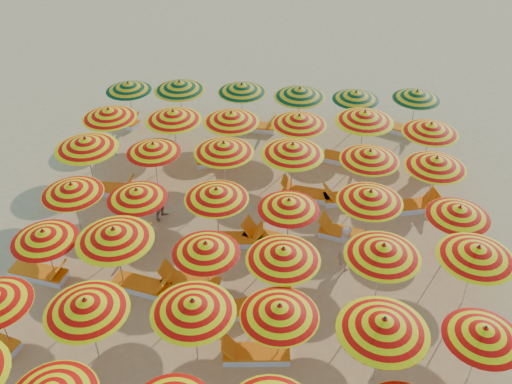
# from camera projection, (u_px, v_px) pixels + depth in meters

# --- Properties ---
(ground) EXTENTS (120.00, 120.00, 0.00)m
(ground) POSITION_uv_depth(u_px,v_px,m) (255.00, 241.00, 18.21)
(ground) COLOR tan
(ground) RESTS_ON ground
(umbrella_7) EXTENTS (2.59, 2.59, 2.18)m
(umbrella_7) POSITION_uv_depth(u_px,v_px,m) (86.00, 305.00, 13.50)
(umbrella_7) COLOR silver
(umbrella_7) RESTS_ON ground
(umbrella_8) EXTENTS (2.52, 2.52, 2.20)m
(umbrella_8) POSITION_uv_depth(u_px,v_px,m) (193.00, 306.00, 13.45)
(umbrella_8) COLOR silver
(umbrella_8) RESTS_ON ground
(umbrella_9) EXTENTS (2.02, 2.02, 2.05)m
(umbrella_9) POSITION_uv_depth(u_px,v_px,m) (280.00, 310.00, 13.51)
(umbrella_9) COLOR silver
(umbrella_9) RESTS_ON ground
(umbrella_10) EXTENTS (2.33, 2.33, 2.30)m
(umbrella_10) POSITION_uv_depth(u_px,v_px,m) (384.00, 325.00, 12.89)
(umbrella_10) COLOR silver
(umbrella_10) RESTS_ON ground
(umbrella_11) EXTENTS (1.89, 1.89, 1.98)m
(umbrella_11) POSITION_uv_depth(u_px,v_px,m) (484.00, 333.00, 13.06)
(umbrella_11) COLOR silver
(umbrella_11) RESTS_ON ground
(umbrella_12) EXTENTS (2.08, 2.08, 1.97)m
(umbrella_12) POSITION_uv_depth(u_px,v_px,m) (44.00, 235.00, 15.80)
(umbrella_12) COLOR silver
(umbrella_12) RESTS_ON ground
(umbrella_13) EXTENTS (2.23, 2.23, 2.28)m
(umbrella_13) POSITION_uv_depth(u_px,v_px,m) (114.00, 234.00, 15.42)
(umbrella_13) COLOR silver
(umbrella_13) RESTS_ON ground
(umbrella_14) EXTENTS (2.13, 2.13, 1.98)m
(umbrella_14) POSITION_uv_depth(u_px,v_px,m) (206.00, 248.00, 15.38)
(umbrella_14) COLOR silver
(umbrella_14) RESTS_ON ground
(umbrella_15) EXTENTS (2.48, 2.48, 2.13)m
(umbrella_15) POSITION_uv_depth(u_px,v_px,m) (283.00, 254.00, 15.00)
(umbrella_15) COLOR silver
(umbrella_15) RESTS_ON ground
(umbrella_16) EXTENTS (2.15, 2.15, 2.18)m
(umbrella_16) POSITION_uv_depth(u_px,v_px,m) (383.00, 250.00, 15.04)
(umbrella_16) COLOR silver
(umbrella_16) RESTS_ON ground
(umbrella_17) EXTENTS (2.43, 2.43, 2.20)m
(umbrella_17) POSITION_uv_depth(u_px,v_px,m) (477.00, 252.00, 14.95)
(umbrella_17) COLOR silver
(umbrella_17) RESTS_ON ground
(umbrella_18) EXTENTS (2.09, 2.09, 2.03)m
(umbrella_18) POSITION_uv_depth(u_px,v_px,m) (72.00, 189.00, 17.48)
(umbrella_18) COLOR silver
(umbrella_18) RESTS_ON ground
(umbrella_19) EXTENTS (2.22, 2.22, 1.98)m
(umbrella_19) POSITION_uv_depth(u_px,v_px,m) (137.00, 194.00, 17.35)
(umbrella_19) COLOR silver
(umbrella_19) RESTS_ON ground
(umbrella_20) EXTENTS (2.33, 2.33, 2.10)m
(umbrella_20) POSITION_uv_depth(u_px,v_px,m) (216.00, 194.00, 17.18)
(umbrella_20) COLOR silver
(umbrella_20) RESTS_ON ground
(umbrella_21) EXTENTS (2.33, 2.33, 1.98)m
(umbrella_21) POSITION_uv_depth(u_px,v_px,m) (289.00, 204.00, 16.94)
(umbrella_21) COLOR silver
(umbrella_21) RESTS_ON ground
(umbrella_22) EXTENTS (2.16, 2.16, 2.14)m
(umbrella_22) POSITION_uv_depth(u_px,v_px,m) (370.00, 196.00, 17.02)
(umbrella_22) COLOR silver
(umbrella_22) RESTS_ON ground
(umbrella_23) EXTENTS (2.08, 2.08, 2.00)m
(umbrella_23) POSITION_uv_depth(u_px,v_px,m) (459.00, 212.00, 16.62)
(umbrella_23) COLOR silver
(umbrella_23) RESTS_ON ground
(umbrella_24) EXTENTS (2.51, 2.51, 2.29)m
(umbrella_24) POSITION_uv_depth(u_px,v_px,m) (86.00, 143.00, 19.19)
(umbrella_24) COLOR silver
(umbrella_24) RESTS_ON ground
(umbrella_25) EXTENTS (2.12, 2.12, 1.99)m
(umbrella_25) POSITION_uv_depth(u_px,v_px,m) (153.00, 148.00, 19.45)
(umbrella_25) COLOR silver
(umbrella_25) RESTS_ON ground
(umbrella_26) EXTENTS (2.61, 2.61, 2.17)m
(umbrella_26) POSITION_uv_depth(u_px,v_px,m) (224.00, 147.00, 19.17)
(umbrella_26) COLOR silver
(umbrella_26) RESTS_ON ground
(umbrella_27) EXTENTS (2.81, 2.81, 2.26)m
(umbrella_27) POSITION_uv_depth(u_px,v_px,m) (293.00, 149.00, 18.94)
(umbrella_27) COLOR silver
(umbrella_27) RESTS_ON ground
(umbrella_28) EXTENTS (2.46, 2.46, 2.13)m
(umbrella_28) POSITION_uv_depth(u_px,v_px,m) (370.00, 155.00, 18.85)
(umbrella_28) COLOR silver
(umbrella_28) RESTS_ON ground
(umbrella_29) EXTENTS (2.66, 2.66, 2.14)m
(umbrella_29) POSITION_uv_depth(u_px,v_px,m) (436.00, 162.00, 18.49)
(umbrella_29) COLOR silver
(umbrella_29) RESTS_ON ground
(umbrella_30) EXTENTS (2.64, 2.64, 2.15)m
(umbrella_30) POSITION_uv_depth(u_px,v_px,m) (109.00, 113.00, 21.11)
(umbrella_30) COLOR silver
(umbrella_30) RESTS_ON ground
(umbrella_31) EXTENTS (2.70, 2.70, 2.20)m
(umbrella_31) POSITION_uv_depth(u_px,v_px,m) (173.00, 115.00, 20.89)
(umbrella_31) COLOR silver
(umbrella_31) RESTS_ON ground
(umbrella_32) EXTENTS (2.37, 2.37, 2.19)m
(umbrella_32) POSITION_uv_depth(u_px,v_px,m) (231.00, 117.00, 20.81)
(umbrella_32) COLOR silver
(umbrella_32) RESTS_ON ground
(umbrella_33) EXTENTS (2.66, 2.66, 2.15)m
(umbrella_33) POSITION_uv_depth(u_px,v_px,m) (299.00, 120.00, 20.73)
(umbrella_33) COLOR silver
(umbrella_33) RESTS_ON ground
(umbrella_34) EXTENTS (2.27, 2.27, 2.29)m
(umbrella_34) POSITION_uv_depth(u_px,v_px,m) (365.00, 116.00, 20.67)
(umbrella_34) COLOR silver
(umbrella_34) RESTS_ON ground
(umbrella_35) EXTENTS (2.63, 2.63, 2.14)m
(umbrella_35) POSITION_uv_depth(u_px,v_px,m) (431.00, 128.00, 20.26)
(umbrella_35) COLOR silver
(umbrella_35) RESTS_ON ground
(umbrella_36) EXTENTS (2.32, 2.32, 1.98)m
(umbrella_36) POSITION_uv_depth(u_px,v_px,m) (128.00, 86.00, 23.25)
(umbrella_36) COLOR silver
(umbrella_36) RESTS_ON ground
(umbrella_37) EXTENTS (2.23, 2.23, 2.20)m
(umbrella_37) POSITION_uv_depth(u_px,v_px,m) (179.00, 86.00, 22.86)
(umbrella_37) COLOR silver
(umbrella_37) RESTS_ON ground
(umbrella_38) EXTENTS (2.26, 2.26, 2.09)m
(umbrella_38) POSITION_uv_depth(u_px,v_px,m) (242.00, 88.00, 22.92)
(umbrella_38) COLOR silver
(umbrella_38) RESTS_ON ground
(umbrella_39) EXTENTS (2.11, 2.11, 2.17)m
(umbrella_39) POSITION_uv_depth(u_px,v_px,m) (300.00, 92.00, 22.44)
(umbrella_39) COLOR silver
(umbrella_39) RESTS_ON ground
(umbrella_40) EXTENTS (1.92, 1.92, 1.97)m
(umbrella_40) POSITION_uv_depth(u_px,v_px,m) (356.00, 95.00, 22.63)
(umbrella_40) COLOR silver
(umbrella_40) RESTS_ON ground
(umbrella_41) EXTENTS (2.38, 2.38, 2.03)m
(umbrella_41) POSITION_uv_depth(u_px,v_px,m) (417.00, 95.00, 22.54)
(umbrella_41) COLOR silver
(umbrella_41) RESTS_ON ground
(lounger_4) EXTENTS (1.78, 0.74, 0.69)m
(lounger_4) POSITION_uv_depth(u_px,v_px,m) (255.00, 354.00, 14.52)
(lounger_4) COLOR white
(lounger_4) RESTS_ON ground
(lounger_5) EXTENTS (1.81, 0.89, 0.69)m
(lounger_5) POSITION_uv_depth(u_px,v_px,m) (40.00, 273.00, 16.85)
(lounger_5) COLOR white
(lounger_5) RESTS_ON ground
(lounger_6) EXTENTS (1.82, 0.97, 0.69)m
(lounger_6) POSITION_uv_depth(u_px,v_px,m) (143.00, 286.00, 16.43)
(lounger_6) COLOR white
(lounger_6) RESTS_ON ground
(lounger_7) EXTENTS (1.79, 0.80, 0.69)m
(lounger_7) POSITION_uv_depth(u_px,v_px,m) (189.00, 282.00, 16.55)
(lounger_7) COLOR white
(lounger_7) RESTS_ON ground
(lounger_8) EXTENTS (1.83, 1.16, 0.69)m
(lounger_8) POSITION_uv_depth(u_px,v_px,m) (263.00, 304.00, 15.87)
(lounger_8) COLOR white
(lounger_8) RESTS_ON ground
(lounger_9) EXTENTS (1.82, 1.02, 0.69)m
(lounger_9) POSITION_uv_depth(u_px,v_px,m) (127.00, 235.00, 18.24)
(lounger_9) COLOR white
(lounger_9) RESTS_ON ground
(lounger_10) EXTENTS (1.78, 0.74, 0.69)m
(lounger_10) POSITION_uv_depth(u_px,v_px,m) (237.00, 240.00, 18.06)
(lounger_10) COLOR white
(lounger_10) RESTS_ON ground
(lounger_11) EXTENTS (1.83, 1.06, 0.69)m
(lounger_11) POSITION_uv_depth(u_px,v_px,m) (269.00, 239.00, 18.09)
(lounger_11) COLOR white
(lounger_11) RESTS_ON ground
(lounger_12) EXTENTS (1.83, 1.03, 0.69)m
(lounger_12) POSITION_uv_depth(u_px,v_px,m) (345.00, 234.00, 18.27)
(lounger_12) COLOR white
(lounger_12) RESTS_ON ground
(lounger_13) EXTENTS (1.74, 0.61, 0.69)m
(lounger_13) POSITION_uv_depth(u_px,v_px,m) (111.00, 189.00, 20.22)
(lounger_13) COLOR white
(lounger_13) RESTS_ON ground
(lounger_14) EXTENTS (1.80, 0.86, 0.69)m
(lounger_14) POSITION_uv_depth(u_px,v_px,m) (305.00, 194.00, 20.01)
(lounger_14) COLOR white
(lounger_14) RESTS_ON ground
(lounger_15) EXTENTS (1.81, 0.90, 0.69)m
(lounger_15) POSITION_uv_depth(u_px,v_px,m) (347.00, 198.00, 19.80)
(lounger_15) COLOR white
(lounger_15) RESTS_ON ground
(lounger_16) EXTENTS (1.82, 1.00, 0.69)m
(lounger_16) POSITION_uv_depth(u_px,v_px,m) (412.00, 206.00, 19.45)
(lounger_16) COLOR white
(lounger_16) RESTS_ON ground
(lounger_17) EXTENTS (1.83, 1.14, 0.69)m
(lounger_17) POSITION_uv_depth(u_px,v_px,m) (219.00, 159.00, 21.79)
(lounger_17) COLOR white
(lounger_17) RESTS_ON ground
(lounger_18) EXTENTS (1.83, 1.06, 0.69)m
(lounger_18) POSITION_uv_depth(u_px,v_px,m) (346.00, 159.00, 21.77)
(lounger_18) COLOR white
(lounger_18) RESTS_ON ground
(lounger_19) EXTENTS (1.82, 1.22, 0.69)m
(lounger_19) POSITION_uv_depth(u_px,v_px,m) (437.00, 171.00, 21.17)
(lounger_19) COLOR white
(lounger_19) RESTS_ON ground
(lounger_20) EXTENTS (1.82, 1.23, 0.69)m
(lounger_20) POSITION_uv_depth(u_px,v_px,m) (121.00, 121.00, 24.18)
(lounger_20) COLOR white
(lounger_20) RESTS_ON ground
(lounger_21) EXTENTS (1.78, 0.73, 0.69)m
(lounger_21) POSITION_uv_depth(u_px,v_px,m) (256.00, 127.00, 23.78)
(lounger_21) COLOR white
(lounger_21) RESTS_ON ground
(lounger_22) EXTENTS (1.82, 1.26, 0.69)m
(lounger_22) POSITION_uv_depth(u_px,v_px,m) (397.00, 128.00, 23.67)
(lounger_22) COLOR white
(lounger_22) RESTS_ON ground
(beachgoer_b) EXTENTS (0.72, 0.78, 1.30)m
(beachgoer_b) POSITION_uv_depth(u_px,v_px,m) (162.00, 202.00, 18.83)
(beachgoer_b) COLOR tan
(beachgoer_b) RESTS_ON ground
(beachgoer_a) EXTENTS (0.61, 0.68, 1.55)m
(beachgoer_a) POSITION_uv_depth(u_px,v_px,m) (345.00, 247.00, 16.84)
(beachgoer_a) COLOR tan
(beachgoer_a) RESTS_ON ground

